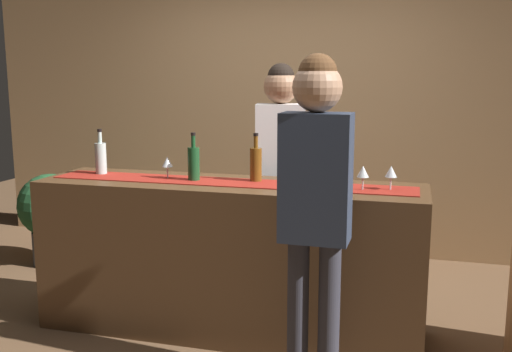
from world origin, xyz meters
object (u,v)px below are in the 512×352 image
wine_bottle_amber (256,164)px  customer_sipping (316,189)px  wine_glass_mid_counter (167,163)px  bartender (280,157)px  wine_bottle_green (194,163)px  wine_glass_far_end (363,172)px  potted_plant_tall (51,212)px  wine_bottle_clear (101,158)px  wine_glass_near_customer (391,172)px

wine_bottle_amber → customer_sipping: 0.80m
wine_glass_mid_counter → bartender: bearing=42.8°
wine_bottle_green → wine_glass_mid_counter: (-0.18, 0.01, -0.01)m
wine_bottle_green → wine_glass_far_end: size_ratio=2.10×
potted_plant_tall → wine_bottle_green: bearing=-27.1°
wine_bottle_clear → wine_bottle_green: same height
wine_bottle_amber → bartender: 0.51m
wine_bottle_green → bartender: 0.71m
wine_bottle_amber → customer_sipping: size_ratio=0.18×
wine_bottle_green → potted_plant_tall: 1.96m
wine_bottle_amber → wine_glass_far_end: size_ratio=2.10×
wine_glass_mid_counter → wine_glass_far_end: 1.23m
customer_sipping → wine_glass_far_end: bearing=72.0°
wine_bottle_green → wine_glass_far_end: 1.05m
wine_bottle_amber → wine_glass_mid_counter: bearing=-174.1°
wine_glass_mid_counter → wine_bottle_amber: bearing=5.9°
wine_glass_near_customer → wine_glass_far_end: size_ratio=1.00×
wine_bottle_clear → potted_plant_tall: wine_bottle_clear is taller
wine_glass_mid_counter → wine_glass_far_end: same height
wine_glass_mid_counter → potted_plant_tall: wine_glass_mid_counter is taller
wine_bottle_clear → wine_glass_far_end: wine_bottle_clear is taller
wine_glass_far_end → bartender: size_ratio=0.08×
wine_glass_near_customer → wine_glass_far_end: (-0.15, -0.05, 0.00)m
bartender → wine_glass_far_end: bearing=124.3°
wine_glass_mid_counter → bartender: size_ratio=0.08×
potted_plant_tall → wine_glass_mid_counter: bearing=-29.6°
wine_glass_mid_counter → customer_sipping: 1.20m
wine_bottle_amber → wine_glass_near_customer: wine_bottle_amber is taller
wine_glass_near_customer → wine_bottle_clear: bearing=178.4°
wine_bottle_clear → wine_glass_near_customer: (1.88, -0.05, -0.01)m
wine_glass_near_customer → wine_glass_mid_counter: bearing=179.7°
wine_bottle_green → wine_glass_mid_counter: 0.18m
wine_bottle_amber → bartender: bartender is taller
wine_glass_far_end → customer_sipping: bearing=-109.2°
wine_bottle_amber → wine_glass_far_end: wine_bottle_amber is taller
customer_sipping → wine_glass_mid_counter: bearing=152.1°
wine_bottle_green → potted_plant_tall: (-1.66, 0.85, -0.62)m
wine_bottle_clear → wine_glass_mid_counter: size_ratio=2.10×
wine_bottle_amber → wine_glass_far_end: (0.66, -0.11, -0.01)m
wine_bottle_green → wine_glass_near_customer: (1.20, 0.01, -0.01)m
wine_bottle_clear → wine_glass_mid_counter: 0.50m
wine_bottle_amber → potted_plant_tall: (-2.04, 0.78, -0.62)m
wine_bottle_amber → potted_plant_tall: size_ratio=0.38×
wine_glass_near_customer → potted_plant_tall: size_ratio=0.18×
wine_glass_far_end → wine_glass_near_customer: bearing=16.3°
wine_glass_near_customer → potted_plant_tall: (-2.86, 0.84, -0.61)m
wine_glass_mid_counter → customer_sipping: (1.04, -0.58, -0.00)m
wine_bottle_amber → wine_glass_near_customer: (0.82, -0.07, -0.01)m
wine_bottle_clear → wine_glass_far_end: bearing=-3.2°
wine_bottle_clear → bartender: 1.22m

